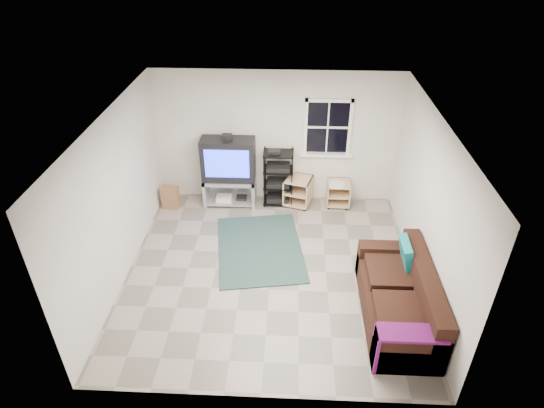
# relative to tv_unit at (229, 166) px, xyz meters

# --- Properties ---
(room) EXTENTS (4.60, 4.62, 4.60)m
(room) POSITION_rel_tv_unit_xyz_m (1.85, 0.24, 0.66)
(room) COLOR gray
(room) RESTS_ON ground
(tv_unit) EXTENTS (1.01, 0.50, 1.48)m
(tv_unit) POSITION_rel_tv_unit_xyz_m (0.00, 0.00, 0.00)
(tv_unit) COLOR #A1A1A9
(tv_unit) RESTS_ON ground
(av_rack) EXTENTS (0.57, 0.42, 1.14)m
(av_rack) POSITION_rel_tv_unit_xyz_m (0.95, 0.05, -0.32)
(av_rack) COLOR black
(av_rack) RESTS_ON ground
(side_table_left) EXTENTS (0.61, 0.61, 0.58)m
(side_table_left) POSITION_rel_tv_unit_xyz_m (1.35, 0.05, -0.51)
(side_table_left) COLOR tan
(side_table_left) RESTS_ON ground
(side_table_right) EXTENTS (0.45, 0.48, 0.51)m
(side_table_right) POSITION_rel_tv_unit_xyz_m (2.13, 0.06, -0.53)
(side_table_right) COLOR tan
(side_table_right) RESTS_ON ground
(sofa) EXTENTS (0.90, 2.03, 0.93)m
(sofa) POSITION_rel_tv_unit_xyz_m (2.77, -2.94, -0.49)
(sofa) COLOR black
(sofa) RESTS_ON ground
(shag_rug) EXTENTS (1.71, 2.15, 0.02)m
(shag_rug) POSITION_rel_tv_unit_xyz_m (0.69, -1.47, -0.80)
(shag_rug) COLOR black
(shag_rug) RESTS_ON ground
(paper_bag) EXTENTS (0.33, 0.24, 0.45)m
(paper_bag) POSITION_rel_tv_unit_xyz_m (-1.15, -0.22, -0.59)
(paper_bag) COLOR olive
(paper_bag) RESTS_ON ground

